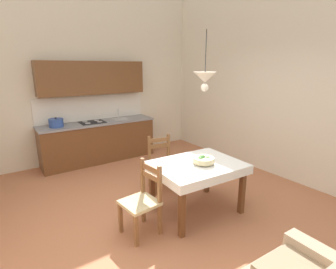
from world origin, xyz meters
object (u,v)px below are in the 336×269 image
dining_table (197,172)px  fruit_bowl (203,160)px  dining_chair_kitchen_side (162,164)px  pendant_lamp (205,78)px  dining_chair_tv_side (142,201)px  kitchen_cabinetry (97,123)px

dining_table → fruit_bowl: size_ratio=4.30×
fruit_bowl → dining_chair_kitchen_side: bearing=93.3°
pendant_lamp → dining_chair_tv_side: bearing=-176.9°
kitchen_cabinetry → dining_chair_tv_side: size_ratio=2.70×
dining_chair_kitchen_side → fruit_bowl: size_ratio=3.10×
kitchen_cabinetry → dining_table: bearing=-82.3°
dining_chair_tv_side → fruit_bowl: 1.03m
dining_chair_tv_side → kitchen_cabinetry: bearing=80.4°
kitchen_cabinetry → dining_chair_tv_side: kitchen_cabinetry is taller
dining_table → pendant_lamp: size_ratio=1.60×
dining_table → dining_chair_tv_side: (-0.90, 0.00, -0.18)m
dining_chair_tv_side → pendant_lamp: size_ratio=1.16×
dining_chair_kitchen_side → pendant_lamp: pendant_lamp is taller
dining_chair_kitchen_side → fruit_bowl: (0.06, -0.99, 0.37)m
kitchen_cabinetry → dining_chair_tv_side: bearing=-99.6°
fruit_bowl → pendant_lamp: size_ratio=0.37×
dining_table → dining_chair_kitchen_side: dining_chair_kitchen_side is taller
dining_table → pendant_lamp: 1.33m
kitchen_cabinetry → dining_table: size_ratio=1.95×
kitchen_cabinetry → dining_chair_tv_side: (-0.50, -2.94, -0.41)m
fruit_bowl → kitchen_cabinetry: bearing=98.6°
kitchen_cabinetry → dining_table: (0.40, -2.94, -0.24)m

